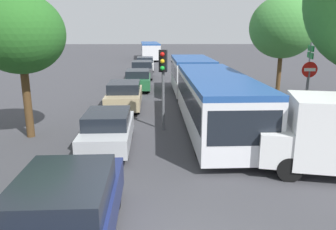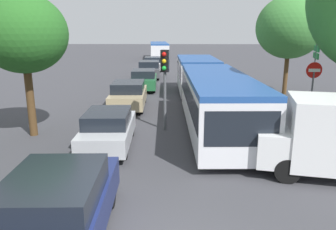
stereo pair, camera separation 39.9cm
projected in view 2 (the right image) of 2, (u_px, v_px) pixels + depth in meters
articulated_bus at (207, 86)px, 16.98m from camera, size 2.92×16.25×2.40m
city_bus_rear at (159, 50)px, 48.97m from camera, size 3.30×11.29×2.40m
queued_car_navy at (57, 209)px, 6.40m from camera, size 2.01×4.44×1.52m
queued_car_silver at (108, 129)px, 11.94m from camera, size 1.79×3.97×1.36m
queued_car_tan at (129, 95)px, 17.95m from camera, size 1.94×4.29×1.47m
queued_car_green at (144, 80)px, 23.58m from camera, size 1.91×4.21×1.44m
queued_car_graphite at (149, 69)px, 29.32m from camera, size 2.03×4.48×1.54m
queued_car_white at (153, 64)px, 34.64m from camera, size 1.93×4.26×1.46m
traffic_light at (165, 72)px, 13.52m from camera, size 0.36×0.39×3.40m
no_entry_sign at (313, 84)px, 14.51m from camera, size 0.70×0.08×2.82m
direction_sign_post at (315, 64)px, 16.16m from camera, size 0.40×1.37×3.60m
tree_left_mid at (23, 34)px, 12.43m from camera, size 3.34×3.34×5.56m
tree_right_mid at (290, 29)px, 21.04m from camera, size 4.31×4.31×6.37m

